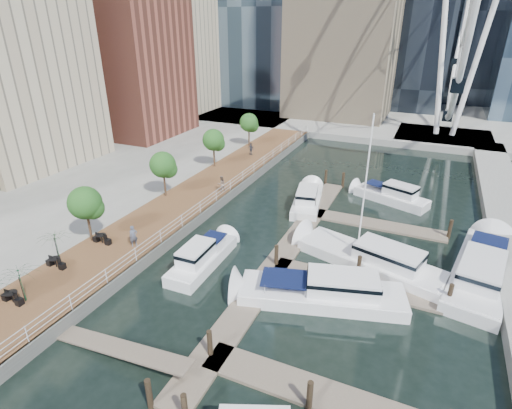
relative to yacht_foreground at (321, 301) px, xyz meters
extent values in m
plane|color=black|center=(-7.29, -5.30, 0.00)|extent=(520.00, 520.00, 0.00)
cube|color=brown|center=(-16.29, 9.70, 0.50)|extent=(6.00, 60.00, 1.00)
cube|color=#595954|center=(-13.29, 9.70, 0.50)|extent=(0.25, 60.00, 1.00)
cube|color=gray|center=(-43.29, 9.70, 0.50)|extent=(48.00, 90.00, 1.00)
cube|color=gray|center=(-7.29, 96.70, 0.50)|extent=(200.00, 114.00, 1.00)
cube|color=gray|center=(6.71, 46.70, 0.50)|extent=(14.00, 12.00, 1.00)
cube|color=#6D6051|center=(-4.29, 4.70, 0.10)|extent=(2.00, 32.00, 0.20)
cube|color=#6D6051|center=(1.71, -7.30, 0.10)|extent=(12.00, 2.00, 0.20)
cube|color=#6D6051|center=(1.71, 2.70, 0.10)|extent=(12.00, 2.00, 0.20)
cube|color=#6D6051|center=(1.71, 12.70, 0.10)|extent=(12.00, 2.00, 0.20)
cube|color=#BCAD8E|center=(-41.29, 10.70, 14.00)|extent=(14.00, 16.00, 26.00)
cube|color=brown|center=(-37.29, 28.70, 11.00)|extent=(12.00, 14.00, 20.00)
cube|color=#BCAD8E|center=(-43.29, 44.70, 15.00)|extent=(14.00, 16.00, 28.00)
cylinder|color=white|center=(4.21, 46.70, 14.00)|extent=(0.80, 0.80, 26.00)
cylinder|color=white|center=(9.21, 46.70, 14.00)|extent=(0.80, 0.80, 26.00)
cylinder|color=#3F2B1C|center=(-18.69, -1.30, 2.20)|extent=(0.20, 0.20, 2.40)
sphere|color=#265B1E|center=(-18.69, -1.30, 4.30)|extent=(2.60, 2.60, 2.60)
cylinder|color=#3F2B1C|center=(-18.69, 8.70, 2.20)|extent=(0.20, 0.20, 2.40)
sphere|color=#265B1E|center=(-18.69, 8.70, 4.30)|extent=(2.60, 2.60, 2.60)
cylinder|color=#3F2B1C|center=(-18.69, 18.70, 2.20)|extent=(0.20, 0.20, 2.40)
sphere|color=#265B1E|center=(-18.69, 18.70, 4.30)|extent=(2.60, 2.60, 2.60)
cylinder|color=#3F2B1C|center=(-18.69, 28.70, 2.20)|extent=(0.20, 0.20, 2.40)
sphere|color=#265B1E|center=(-18.69, 28.70, 4.30)|extent=(2.60, 2.60, 2.60)
imported|color=#4B5164|center=(-14.95, -0.61, 1.86)|extent=(0.71, 0.75, 1.73)
imported|color=#7D6456|center=(-14.03, 11.96, 1.86)|extent=(1.01, 1.06, 1.72)
imported|color=#353742|center=(-16.57, 24.81, 1.79)|extent=(0.96, 0.48, 1.57)
imported|color=#0F381D|center=(-16.70, -8.92, 2.21)|extent=(2.95, 2.99, 2.41)
imported|color=#0E3410|center=(-18.79, -4.48, 2.09)|extent=(3.12, 3.15, 2.18)
camera|label=1|loc=(4.85, -21.55, 16.94)|focal=28.00mm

